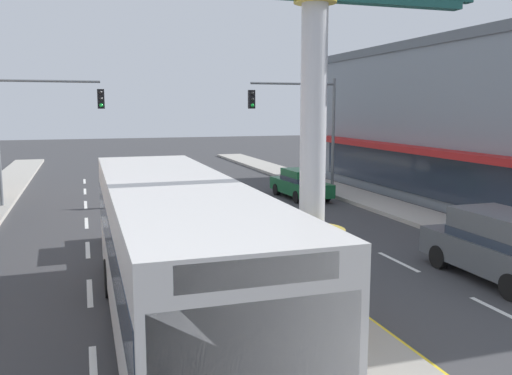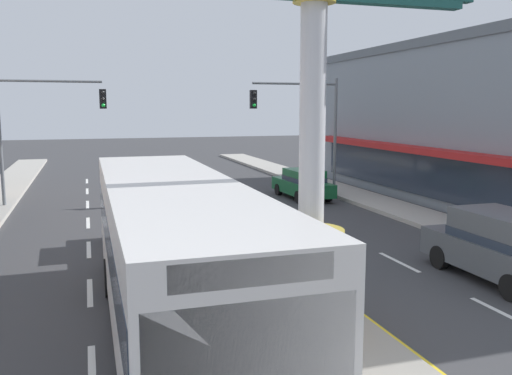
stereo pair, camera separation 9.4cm
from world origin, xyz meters
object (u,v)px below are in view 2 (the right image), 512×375
object	(u,v)px
suv_far_right_lane	(503,246)
sedan_mid_left_lane	(140,226)
traffic_light_right_side	(305,116)
sedan_near_left_lane	(303,183)
storefront_right	(506,122)
district_sign	(312,140)
traffic_light_left_side	(40,117)
bus_near_right_lane	(173,249)

from	to	relation	value
suv_far_right_lane	sedan_mid_left_lane	world-z (taller)	suv_far_right_lane
traffic_light_right_side	suv_far_right_lane	xyz separation A→B (m)	(-0.29, -14.66, -3.26)
sedan_near_left_lane	storefront_right	bearing A→B (deg)	-26.06
sedan_near_left_lane	traffic_light_right_side	bearing A→B (deg)	61.44
district_sign	traffic_light_left_side	bearing A→B (deg)	111.04
sedan_near_left_lane	sedan_mid_left_lane	world-z (taller)	same
bus_near_right_lane	suv_far_right_lane	xyz separation A→B (m)	(9.07, 0.97, -0.88)
traffic_light_left_side	traffic_light_right_side	world-z (taller)	same
district_sign	traffic_light_right_side	distance (m)	17.19
traffic_light_right_side	sedan_mid_left_lane	xyz separation A→B (m)	(-9.36, -8.36, -3.46)
storefront_right	sedan_near_left_lane	distance (m)	10.28
traffic_light_right_side	suv_far_right_lane	size ratio (longest dim) A/B	1.35
suv_far_right_lane	sedan_near_left_lane	world-z (taller)	suv_far_right_lane
sedan_mid_left_lane	sedan_near_left_lane	bearing A→B (deg)	40.81
suv_far_right_lane	traffic_light_left_side	bearing A→B (deg)	129.11
storefront_right	sedan_mid_left_lane	bearing A→B (deg)	-168.78
traffic_light_left_side	sedan_near_left_lane	bearing A→B (deg)	-6.40
district_sign	traffic_light_right_side	world-z (taller)	district_sign
sedan_mid_left_lane	storefront_right	bearing A→B (deg)	11.22
traffic_light_right_side	bus_near_right_lane	size ratio (longest dim) A/B	0.55
sedan_near_left_lane	sedan_mid_left_lane	distance (m)	11.99
traffic_light_left_side	suv_far_right_lane	distance (m)	20.32
traffic_light_left_side	sedan_mid_left_lane	world-z (taller)	traffic_light_left_side
traffic_light_right_side	sedan_near_left_lane	size ratio (longest dim) A/B	1.42
storefront_right	suv_far_right_lane	xyz separation A→B (m)	(-8.78, -9.85, -3.00)
bus_near_right_lane	sedan_mid_left_lane	world-z (taller)	bus_near_right_lane
traffic_light_left_side	sedan_mid_left_lane	size ratio (longest dim) A/B	1.42
storefront_right	sedan_near_left_lane	bearing A→B (deg)	153.94
storefront_right	bus_near_right_lane	bearing A→B (deg)	-148.78
district_sign	storefront_right	size ratio (longest dim) A/B	0.31
district_sign	storefront_right	distance (m)	18.64
suv_far_right_lane	sedan_near_left_lane	distance (m)	14.15
suv_far_right_lane	bus_near_right_lane	bearing A→B (deg)	-173.91
district_sign	sedan_mid_left_lane	xyz separation A→B (m)	(-2.89, 7.57, -3.24)
traffic_light_left_side	sedan_near_left_lane	size ratio (longest dim) A/B	1.42
traffic_light_left_side	sedan_near_left_lane	distance (m)	13.20
bus_near_right_lane	suv_far_right_lane	size ratio (longest dim) A/B	2.43
traffic_light_left_side	traffic_light_right_side	distance (m)	12.97
traffic_light_left_side	district_sign	bearing A→B (deg)	-68.96
bus_near_right_lane	storefront_right	bearing A→B (deg)	31.22
district_sign	sedan_near_left_lane	xyz separation A→B (m)	(6.19, 15.40, -3.24)
traffic_light_right_side	suv_far_right_lane	distance (m)	15.03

